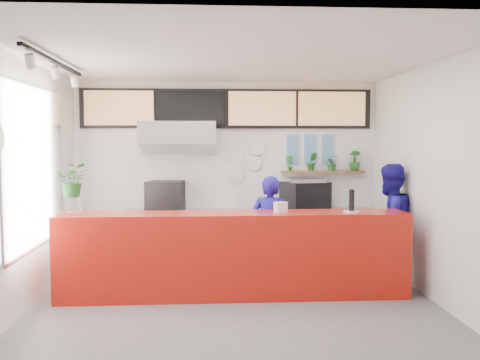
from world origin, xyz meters
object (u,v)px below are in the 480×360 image
(panini_oven, at_px, (165,196))
(staff_right, at_px, (389,223))
(service_counter, at_px, (234,255))
(pepper_mill, at_px, (352,200))
(staff_center, at_px, (270,229))
(espresso_machine, at_px, (305,196))

(panini_oven, bearing_deg, staff_right, -7.04)
(service_counter, relative_size, panini_oven, 8.54)
(service_counter, relative_size, pepper_mill, 16.00)
(service_counter, xyz_separation_m, staff_right, (2.26, 0.60, 0.30))
(service_counter, height_order, staff_right, staff_right)
(staff_center, relative_size, pepper_mill, 5.46)
(staff_right, bearing_deg, service_counter, -12.46)
(staff_right, bearing_deg, staff_center, -28.71)
(staff_right, bearing_deg, panini_oven, -47.46)
(staff_right, height_order, pepper_mill, staff_right)
(panini_oven, bearing_deg, staff_center, -23.40)
(staff_right, bearing_deg, espresso_machine, -77.77)
(espresso_machine, bearing_deg, service_counter, -149.06)
(panini_oven, xyz_separation_m, staff_right, (3.27, -1.20, -0.29))
(service_counter, height_order, espresso_machine, espresso_machine)
(service_counter, distance_m, espresso_machine, 2.27)
(staff_center, height_order, staff_right, staff_right)
(panini_oven, xyz_separation_m, pepper_mill, (2.54, -1.84, 0.12))
(service_counter, bearing_deg, staff_right, 14.81)
(panini_oven, bearing_deg, service_counter, -47.46)
(service_counter, distance_m, pepper_mill, 1.69)
(service_counter, xyz_separation_m, pepper_mill, (1.53, -0.04, 0.71))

